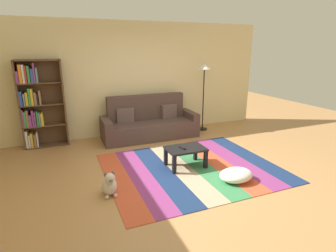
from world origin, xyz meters
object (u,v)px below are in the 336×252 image
at_px(couch, 149,123).
at_px(standing_lamp, 204,75).
at_px(coffee_table, 186,151).
at_px(dog, 109,185).
at_px(tv_remote, 182,148).
at_px(bookshelf, 37,104).
at_px(pouf, 236,175).

height_order(couch, standing_lamp, standing_lamp).
distance_m(couch, coffee_table, 1.88).
bearing_deg(dog, couch, 59.00).
height_order(couch, tv_remote, couch).
height_order(couch, bookshelf, bookshelf).
relative_size(couch, coffee_table, 3.26).
distance_m(bookshelf, coffee_table, 3.33).
xyz_separation_m(coffee_table, pouf, (0.51, -0.82, -0.19)).
bearing_deg(tv_remote, pouf, -69.19).
xyz_separation_m(bookshelf, standing_lamp, (3.89, -0.22, 0.49)).
height_order(coffee_table, dog, dog).
bearing_deg(bookshelf, tv_remote, -42.40).
xyz_separation_m(dog, tv_remote, (1.38, 0.44, 0.22)).
bearing_deg(standing_lamp, dog, -140.45).
bearing_deg(standing_lamp, coffee_table, -126.58).
relative_size(bookshelf, coffee_table, 2.69).
bearing_deg(pouf, standing_lamp, 71.40).
xyz_separation_m(coffee_table, standing_lamp, (1.44, 1.94, 1.13)).
distance_m(dog, standing_lamp, 3.97).
xyz_separation_m(couch, standing_lamp, (1.50, 0.06, 1.10)).
height_order(couch, dog, couch).
relative_size(bookshelf, standing_lamp, 1.09).
relative_size(coffee_table, dog, 1.74).
xyz_separation_m(couch, coffee_table, (0.06, -1.88, -0.04)).
bearing_deg(tv_remote, coffee_table, -7.36).
xyz_separation_m(bookshelf, pouf, (2.96, -2.99, -0.83)).
distance_m(bookshelf, standing_lamp, 3.93).
bearing_deg(couch, dog, -121.00).
xyz_separation_m(pouf, tv_remote, (-0.58, 0.81, 0.26)).
distance_m(coffee_table, tv_remote, 0.11).
xyz_separation_m(standing_lamp, tv_remote, (-1.51, -1.95, -1.05)).
bearing_deg(dog, bookshelf, 110.86).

